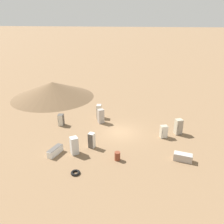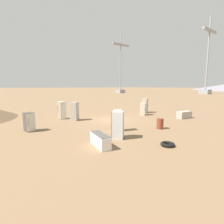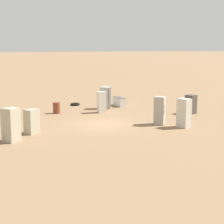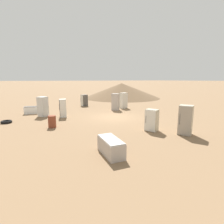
{
  "view_description": "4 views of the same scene",
  "coord_description": "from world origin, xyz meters",
  "px_view_note": "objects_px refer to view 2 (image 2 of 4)",
  "views": [
    {
      "loc": [
        -4.53,
        23.29,
        12.61
      ],
      "look_at": [
        1.42,
        -1.44,
        1.95
      ],
      "focal_mm": 35.0,
      "sensor_mm": 36.0,
      "label": 1
    },
    {
      "loc": [
        11.09,
        14.48,
        3.51
      ],
      "look_at": [
        0.52,
        0.98,
        0.99
      ],
      "focal_mm": 28.0,
      "sensor_mm": 36.0,
      "label": 2
    },
    {
      "loc": [
        -13.16,
        -20.99,
        5.07
      ],
      "look_at": [
        0.89,
        0.4,
        0.71
      ],
      "focal_mm": 60.0,
      "sensor_mm": 36.0,
      "label": 3
    },
    {
      "loc": [
        -13.73,
        8.14,
        3.45
      ],
      "look_at": [
        -1.37,
        1.0,
        0.79
      ],
      "focal_mm": 28.0,
      "sensor_mm": 36.0,
      "label": 4
    }
  ],
  "objects_px": {
    "discarded_fridge_6": "(145,106)",
    "discarded_fridge_5": "(184,115)",
    "discarded_fridge_3": "(62,110)",
    "discarded_fridge_8": "(100,140)",
    "power_pylon_0": "(207,71)",
    "power_pylon_1": "(120,75)",
    "discarded_fridge_1": "(143,109)",
    "discarded_fridge_7": "(118,125)",
    "rusty_barrel": "(160,124)",
    "discarded_fridge_0": "(74,111)",
    "scrap_tire": "(168,144)",
    "discarded_fridge_4": "(118,120)",
    "discarded_fridge_2": "(29,122)"
  },
  "relations": [
    {
      "from": "power_pylon_0",
      "to": "discarded_fridge_0",
      "type": "relative_size",
      "value": 18.22
    },
    {
      "from": "discarded_fridge_2",
      "to": "discarded_fridge_8",
      "type": "height_order",
      "value": "discarded_fridge_2"
    },
    {
      "from": "power_pylon_1",
      "to": "discarded_fridge_6",
      "type": "xyz_separation_m",
      "value": [
        44.69,
        56.81,
        -8.62
      ]
    },
    {
      "from": "discarded_fridge_3",
      "to": "discarded_fridge_4",
      "type": "distance_m",
      "value": 7.89
    },
    {
      "from": "discarded_fridge_3",
      "to": "discarded_fridge_8",
      "type": "bearing_deg",
      "value": 162.59
    },
    {
      "from": "power_pylon_1",
      "to": "discarded_fridge_8",
      "type": "bearing_deg",
      "value": 48.43
    },
    {
      "from": "discarded_fridge_4",
      "to": "scrap_tire",
      "type": "relative_size",
      "value": 2.02
    },
    {
      "from": "discarded_fridge_3",
      "to": "discarded_fridge_0",
      "type": "bearing_deg",
      "value": -162.92
    },
    {
      "from": "power_pylon_1",
      "to": "scrap_tire",
      "type": "bearing_deg",
      "value": 51.1
    },
    {
      "from": "discarded_fridge_3",
      "to": "power_pylon_0",
      "type": "bearing_deg",
      "value": -83.45
    },
    {
      "from": "discarded_fridge_2",
      "to": "discarded_fridge_4",
      "type": "xyz_separation_m",
      "value": [
        -5.6,
        4.26,
        0.1
      ]
    },
    {
      "from": "power_pylon_0",
      "to": "discarded_fridge_1",
      "type": "xyz_separation_m",
      "value": [
        68.86,
        23.42,
        -9.98
      ]
    },
    {
      "from": "power_pylon_0",
      "to": "discarded_fridge_4",
      "type": "height_order",
      "value": "power_pylon_0"
    },
    {
      "from": "discarded_fridge_6",
      "to": "discarded_fridge_5",
      "type": "bearing_deg",
      "value": 64.38
    },
    {
      "from": "discarded_fridge_4",
      "to": "discarded_fridge_3",
      "type": "bearing_deg",
      "value": -66.3
    },
    {
      "from": "discarded_fridge_1",
      "to": "discarded_fridge_5",
      "type": "bearing_deg",
      "value": 90.33
    },
    {
      "from": "discarded_fridge_8",
      "to": "discarded_fridge_1",
      "type": "bearing_deg",
      "value": 41.94
    },
    {
      "from": "discarded_fridge_4",
      "to": "discarded_fridge_5",
      "type": "bearing_deg",
      "value": -168.79
    },
    {
      "from": "discarded_fridge_3",
      "to": "scrap_tire",
      "type": "xyz_separation_m",
      "value": [
        -1.49,
        12.31,
        -0.84
      ]
    },
    {
      "from": "power_pylon_1",
      "to": "scrap_tire",
      "type": "height_order",
      "value": "power_pylon_1"
    },
    {
      "from": "power_pylon_0",
      "to": "discarded_fridge_0",
      "type": "distance_m",
      "value": 80.56
    },
    {
      "from": "discarded_fridge_6",
      "to": "rusty_barrel",
      "type": "height_order",
      "value": "discarded_fridge_6"
    },
    {
      "from": "power_pylon_0",
      "to": "discarded_fridge_4",
      "type": "bearing_deg",
      "value": 19.81
    },
    {
      "from": "discarded_fridge_0",
      "to": "discarded_fridge_1",
      "type": "xyz_separation_m",
      "value": [
        -8.21,
        2.11,
        -0.21
      ]
    },
    {
      "from": "discarded_fridge_7",
      "to": "discarded_fridge_8",
      "type": "distance_m",
      "value": 2.03
    },
    {
      "from": "discarded_fridge_2",
      "to": "rusty_barrel",
      "type": "bearing_deg",
      "value": 137.33
    },
    {
      "from": "discarded_fridge_6",
      "to": "scrap_tire",
      "type": "distance_m",
      "value": 13.48
    },
    {
      "from": "discarded_fridge_3",
      "to": "discarded_fridge_4",
      "type": "xyz_separation_m",
      "value": [
        -1.51,
        7.75,
        -0.1
      ]
    },
    {
      "from": "discarded_fridge_3",
      "to": "discarded_fridge_4",
      "type": "height_order",
      "value": "discarded_fridge_3"
    },
    {
      "from": "discarded_fridge_2",
      "to": "discarded_fridge_8",
      "type": "xyz_separation_m",
      "value": [
        -2.4,
        6.38,
        -0.36
      ]
    },
    {
      "from": "discarded_fridge_5",
      "to": "discarded_fridge_7",
      "type": "distance_m",
      "value": 10.81
    },
    {
      "from": "discarded_fridge_4",
      "to": "discarded_fridge_7",
      "type": "xyz_separation_m",
      "value": [
        1.34,
        1.53,
        0.09
      ]
    },
    {
      "from": "rusty_barrel",
      "to": "power_pylon_1",
      "type": "bearing_deg",
      "value": -128.45
    },
    {
      "from": "discarded_fridge_7",
      "to": "rusty_barrel",
      "type": "bearing_deg",
      "value": -41.45
    },
    {
      "from": "discarded_fridge_1",
      "to": "discarded_fridge_8",
      "type": "xyz_separation_m",
      "value": [
        10.63,
        6.19,
        -0.36
      ]
    },
    {
      "from": "discarded_fridge_8",
      "to": "discarded_fridge_5",
      "type": "bearing_deg",
      "value": 20.29
    },
    {
      "from": "power_pylon_1",
      "to": "discarded_fridge_3",
      "type": "relative_size",
      "value": 16.34
    },
    {
      "from": "power_pylon_0",
      "to": "scrap_tire",
      "type": "bearing_deg",
      "value": 22.77
    },
    {
      "from": "discarded_fridge_1",
      "to": "discarded_fridge_3",
      "type": "distance_m",
      "value": 9.67
    },
    {
      "from": "power_pylon_1",
      "to": "discarded_fridge_7",
      "type": "distance_m",
      "value": 84.67
    },
    {
      "from": "power_pylon_0",
      "to": "discarded_fridge_7",
      "type": "distance_m",
      "value": 83.45
    },
    {
      "from": "discarded_fridge_8",
      "to": "rusty_barrel",
      "type": "xyz_separation_m",
      "value": [
        -6.37,
        -0.5,
        0.06
      ]
    },
    {
      "from": "discarded_fridge_3",
      "to": "discarded_fridge_7",
      "type": "height_order",
      "value": "discarded_fridge_3"
    },
    {
      "from": "discarded_fridge_3",
      "to": "power_pylon_1",
      "type": "bearing_deg",
      "value": -53.16
    },
    {
      "from": "discarded_fridge_0",
      "to": "discarded_fridge_8",
      "type": "xyz_separation_m",
      "value": [
        2.42,
        8.29,
        -0.57
      ]
    },
    {
      "from": "discarded_fridge_2",
      "to": "discarded_fridge_3",
      "type": "bearing_deg",
      "value": -148.34
    },
    {
      "from": "power_pylon_0",
      "to": "power_pylon_1",
      "type": "distance_m",
      "value": 41.34
    },
    {
      "from": "power_pylon_1",
      "to": "rusty_barrel",
      "type": "bearing_deg",
      "value": 51.55
    },
    {
      "from": "discarded_fridge_1",
      "to": "discarded_fridge_2",
      "type": "relative_size",
      "value": 1.0
    },
    {
      "from": "discarded_fridge_4",
      "to": "rusty_barrel",
      "type": "bearing_deg",
      "value": 165.49
    }
  ]
}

